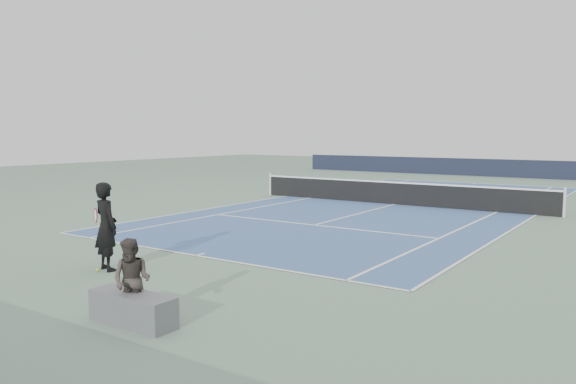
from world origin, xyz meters
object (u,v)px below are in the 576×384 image
Objects in this scene: tennis_net at (395,193)px; tennis_ball at (98,270)px; tennis_player at (106,226)px; spectator_bench at (132,294)px.

tennis_net is 180.62× the size of tennis_ball.
tennis_player is (-0.63, -13.99, 0.46)m from tennis_net.
tennis_player is 1.20× the size of spectator_bench.
tennis_ball is at bearing -109.85° from tennis_player.
tennis_ball is 3.77m from spectator_bench.
spectator_bench is (2.57, -16.01, -0.02)m from tennis_net.
tennis_net is at bearing 87.17° from tennis_ball.
tennis_ball is 0.04× the size of spectator_bench.
spectator_bench reaches higher than tennis_ball.
tennis_net is 14.21m from tennis_ball.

